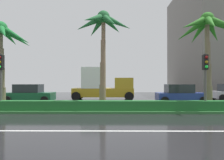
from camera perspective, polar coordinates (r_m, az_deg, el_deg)
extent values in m
cube|color=black|center=(14.86, -2.35, -8.27)|extent=(90.00, 42.00, 0.10)
cube|color=white|center=(7.98, -4.85, -14.73)|extent=(81.00, 0.14, 0.01)
cube|color=#2D6B33|center=(13.85, -2.55, -8.32)|extent=(85.50, 4.00, 0.15)
cube|color=#1E6028|center=(12.41, -2.89, -7.49)|extent=(76.50, 0.70, 0.60)
cylinder|color=brown|center=(15.90, -29.63, -4.44)|extent=(0.46, 0.46, 1.40)
cylinder|color=brown|center=(15.91, -29.75, 0.62)|extent=(0.40, 0.40, 1.40)
cylinder|color=brown|center=(16.04, -29.87, 5.63)|extent=(0.35, 0.35, 1.40)
cylinder|color=brown|center=(16.30, -29.98, 10.52)|extent=(0.29, 0.29, 1.40)
sphere|color=#1B7030|center=(16.47, -29.97, 13.25)|extent=(0.90, 0.90, 0.90)
cone|color=#1B7030|center=(15.98, -26.64, 11.65)|extent=(2.31, 0.82, 1.59)
cone|color=#1B7030|center=(16.48, -26.49, 11.23)|extent=(2.14, 1.79, 1.61)
cone|color=#1B7030|center=(17.26, -28.11, 11.16)|extent=(0.61, 2.33, 1.37)
cone|color=#1B7030|center=(15.37, -29.46, 12.25)|extent=(1.85, 2.14, 1.54)
cylinder|color=#7A614A|center=(13.67, -2.79, -4.76)|extent=(0.46, 0.46, 1.59)
cylinder|color=#7A614A|center=(13.71, -2.71, 1.90)|extent=(0.40, 0.40, 1.59)
cylinder|color=#7A614A|center=(13.94, -2.63, 8.43)|extent=(0.35, 0.35, 1.59)
cylinder|color=#7A614A|center=(14.34, -2.54, 14.68)|extent=(0.29, 0.29, 1.59)
sphere|color=#216030|center=(14.60, -2.54, 18.07)|extent=(0.90, 0.90, 0.90)
cone|color=#216030|center=(14.31, 1.40, 16.51)|extent=(2.22, 0.85, 1.43)
cone|color=#216030|center=(15.23, -0.02, 15.82)|extent=(1.77, 2.09, 1.26)
cone|color=#216030|center=(15.19, -4.53, 15.26)|extent=(1.71, 2.05, 1.53)
cone|color=#216030|center=(14.56, -6.48, 16.23)|extent=(2.18, 0.62, 1.42)
cone|color=#216030|center=(13.75, -5.24, 17.61)|extent=(1.72, 2.12, 1.28)
cone|color=#216030|center=(13.63, -0.87, 17.15)|extent=(1.47, 2.16, 1.52)
cylinder|color=brown|center=(15.00, 26.62, -4.47)|extent=(0.47, 0.47, 1.51)
cylinder|color=brown|center=(14.93, 26.49, 1.32)|extent=(0.41, 0.41, 1.51)
cylinder|color=brown|center=(15.02, 26.36, 7.12)|extent=(0.35, 0.35, 1.51)
cylinder|color=brown|center=(15.25, 26.23, 12.78)|extent=(0.30, 0.30, 1.51)
sphere|color=#2B7221|center=(15.47, 26.22, 15.88)|extent=(0.90, 0.90, 0.90)
cone|color=#2B7221|center=(15.95, 29.62, 13.71)|extent=(2.45, 0.85, 1.42)
cone|color=#2B7221|center=(16.20, 27.53, 12.78)|extent=(2.06, 1.97, 1.75)
cone|color=#2B7221|center=(16.08, 24.15, 12.80)|extent=(0.93, 2.33, 1.79)
cone|color=#2B7221|center=(15.42, 22.42, 13.48)|extent=(2.26, 1.66, 1.74)
cone|color=#2B7221|center=(14.57, 23.26, 15.12)|extent=(2.43, 1.44, 1.39)
cone|color=#2B7221|center=(14.34, 27.10, 14.88)|extent=(1.12, 2.41, 1.61)
cone|color=#2B7221|center=(14.94, 29.96, 14.19)|extent=(1.93, 2.15, 1.64)
cylinder|color=#4C4C47|center=(14.34, -29.91, -0.47)|extent=(0.16, 0.16, 3.60)
cube|color=black|center=(14.40, -29.89, 4.52)|extent=(0.28, 0.32, 0.96)
sphere|color=maroon|center=(14.28, -30.23, 5.77)|extent=(0.20, 0.20, 0.20)
sphere|color=#7F600F|center=(14.25, -30.23, 4.57)|extent=(0.20, 0.20, 0.20)
cylinder|color=#4C4C47|center=(13.64, 25.78, -0.50)|extent=(0.16, 0.16, 3.60)
cube|color=black|center=(13.70, 25.76, 4.73)|extent=(0.28, 0.32, 0.96)
sphere|color=maroon|center=(13.57, 26.06, 6.05)|extent=(0.20, 0.20, 0.20)
sphere|color=#7F600F|center=(13.54, 26.07, 4.79)|extent=(0.20, 0.20, 0.20)
sphere|color=#1EEA3F|center=(13.52, 26.07, 3.52)|extent=(0.20, 0.20, 0.20)
cube|color=#195133|center=(19.58, -22.95, -4.43)|extent=(4.30, 1.76, 0.72)
cube|color=#1E2328|center=(19.61, -23.35, -2.26)|extent=(2.30, 1.58, 0.76)
cylinder|color=black|center=(19.86, -17.53, -5.15)|extent=(0.68, 0.22, 0.68)
cylinder|color=black|center=(18.17, -19.28, -5.58)|extent=(0.68, 0.22, 0.68)
cylinder|color=black|center=(21.11, -26.11, -4.84)|extent=(0.68, 0.22, 0.68)
cylinder|color=black|center=(19.52, -28.48, -5.19)|extent=(0.68, 0.22, 0.68)
cube|color=#B28C1E|center=(20.87, -2.62, -3.65)|extent=(6.40, 2.30, 0.90)
cube|color=#B28C1E|center=(20.84, 3.43, -0.90)|extent=(1.90, 2.21, 1.10)
cube|color=silver|center=(20.92, -5.49, 0.61)|extent=(2.30, 2.35, 2.20)
cylinder|color=black|center=(22.09, 4.57, -4.38)|extent=(0.92, 0.30, 0.92)
cylinder|color=black|center=(19.76, 5.07, -4.84)|extent=(0.92, 0.30, 0.92)
cylinder|color=black|center=(22.35, -9.41, -4.33)|extent=(0.92, 0.30, 0.92)
cylinder|color=black|center=(20.06, -10.55, -4.77)|extent=(0.92, 0.30, 0.92)
cube|color=navy|center=(18.63, 19.57, -4.65)|extent=(4.30, 1.76, 0.72)
cube|color=#1E2328|center=(18.54, 19.12, -2.38)|extent=(2.30, 1.58, 0.76)
cylinder|color=black|center=(20.07, 23.19, -5.08)|extent=(0.68, 0.22, 0.68)
cylinder|color=black|center=(18.43, 25.37, -5.49)|extent=(0.68, 0.22, 0.68)
cylinder|color=black|center=(19.04, 13.96, -5.36)|extent=(0.68, 0.22, 0.68)
cylinder|color=black|center=(17.31, 15.36, -5.85)|extent=(0.68, 0.22, 0.68)
cylinder|color=black|center=(24.02, 27.69, -4.30)|extent=(0.68, 0.22, 0.68)
cylinder|color=black|center=(22.44, 29.80, -4.56)|extent=(0.68, 0.22, 0.68)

